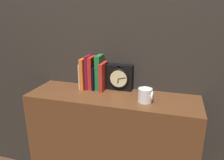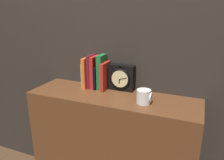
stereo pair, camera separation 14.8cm
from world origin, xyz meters
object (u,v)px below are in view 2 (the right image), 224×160
at_px(clock, 121,78).
at_px(book_slot0_cream, 86,74).
at_px(book_slot3_red, 94,72).
at_px(book_slot5_green, 102,72).
at_px(book_slot1_orange, 87,72).
at_px(book_slot6_red, 105,76).
at_px(mug, 144,97).
at_px(book_slot4_black, 98,77).
at_px(book_slot2_maroon, 91,71).

distance_m(clock, book_slot0_cream, 0.29).
xyz_separation_m(clock, book_slot3_red, (-0.21, -0.02, 0.03)).
xyz_separation_m(clock, book_slot5_green, (-0.15, -0.02, 0.03)).
relative_size(book_slot1_orange, book_slot6_red, 1.13).
distance_m(book_slot0_cream, mug, 0.53).
distance_m(book_slot1_orange, book_slot6_red, 0.15).
relative_size(book_slot1_orange, book_slot4_black, 1.37).
height_order(book_slot4_black, mug, book_slot4_black).
bearing_deg(book_slot0_cream, book_slot3_red, -1.28).
bearing_deg(book_slot0_cream, clock, 3.99).
xyz_separation_m(book_slot1_orange, mug, (0.48, -0.14, -0.07)).
bearing_deg(clock, book_slot0_cream, -176.01).
height_order(book_slot0_cream, mug, book_slot0_cream).
bearing_deg(mug, clock, 141.80).
bearing_deg(book_slot0_cream, book_slot2_maroon, -4.89).
xyz_separation_m(book_slot5_green, book_slot6_red, (0.04, -0.01, -0.03)).
bearing_deg(mug, book_slot6_red, 157.66).
bearing_deg(book_slot2_maroon, book_slot3_red, 5.96).
xyz_separation_m(book_slot0_cream, mug, (0.50, -0.15, -0.05)).
bearing_deg(clock, mug, -38.20).
relative_size(book_slot3_red, mug, 2.49).
height_order(book_slot2_maroon, book_slot3_red, book_slot2_maroon).
bearing_deg(book_slot3_red, book_slot0_cream, 178.72).
height_order(book_slot0_cream, book_slot5_green, book_slot5_green).
bearing_deg(book_slot4_black, book_slot2_maroon, 178.53).
bearing_deg(mug, book_slot2_maroon, 162.06).
height_order(clock, book_slot5_green, book_slot5_green).
bearing_deg(book_slot3_red, book_slot4_black, -8.02).
xyz_separation_m(book_slot0_cream, book_slot4_black, (0.11, -0.01, -0.01)).
bearing_deg(book_slot5_green, clock, 7.67).
bearing_deg(book_slot1_orange, mug, -15.73).
relative_size(book_slot0_cream, book_slot2_maroon, 0.75).
xyz_separation_m(book_slot2_maroon, book_slot3_red, (0.03, 0.00, -0.00)).
xyz_separation_m(book_slot4_black, book_slot6_red, (0.07, -0.01, 0.02)).
relative_size(book_slot4_black, book_slot5_green, 0.66).
xyz_separation_m(book_slot2_maroon, mug, (0.45, -0.15, -0.08)).
relative_size(book_slot6_red, mug, 2.12).
distance_m(book_slot1_orange, book_slot5_green, 0.11).
distance_m(book_slot4_black, book_slot6_red, 0.07).
distance_m(clock, book_slot6_red, 0.12).
bearing_deg(book_slot4_black, mug, -20.06).
height_order(clock, mug, clock).
xyz_separation_m(book_slot5_green, mug, (0.37, -0.15, -0.08)).
bearing_deg(book_slot2_maroon, book_slot4_black, -1.47).
height_order(book_slot0_cream, book_slot1_orange, book_slot1_orange).
bearing_deg(book_slot0_cream, book_slot4_black, -3.13).
relative_size(clock, book_slot3_red, 0.82).
relative_size(book_slot2_maroon, book_slot4_black, 1.47).
height_order(book_slot1_orange, book_slot2_maroon, book_slot2_maroon).
distance_m(book_slot0_cream, book_slot1_orange, 0.04).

